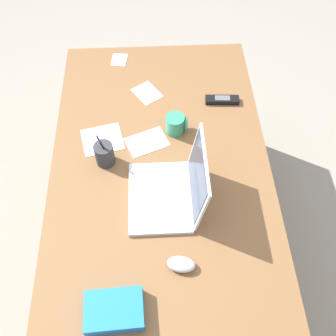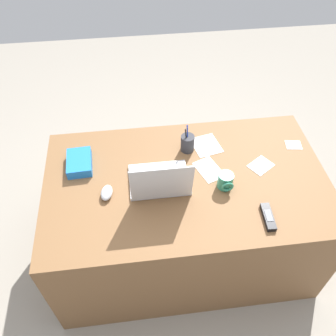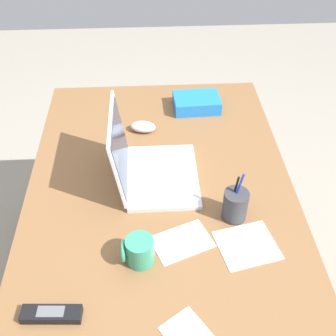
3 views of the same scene
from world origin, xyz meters
name	(u,v)px [view 1 (image 1 of 3)]	position (x,y,z in m)	size (l,w,h in m)	color
ground_plane	(163,239)	(0.00, 0.00, 0.00)	(6.00, 6.00, 0.00)	gray
desk	(162,208)	(0.00, 0.00, 0.35)	(1.52, 0.89, 0.70)	brown
laptop	(172,191)	(0.15, 0.04, 0.76)	(0.31, 0.28, 0.26)	silver
computer_mouse	(181,264)	(0.42, 0.05, 0.72)	(0.06, 0.10, 0.04)	silver
coffee_mug_white	(176,124)	(-0.19, 0.07, 0.75)	(0.08, 0.09, 0.09)	#338C6B
cordless_phone	(222,100)	(-0.35, 0.29, 0.71)	(0.05, 0.15, 0.03)	black
pen_holder	(104,154)	(-0.04, -0.22, 0.75)	(0.08, 0.08, 0.17)	#333338
snack_bag	(114,311)	(0.57, -0.17, 0.73)	(0.13, 0.19, 0.05)	blue
paper_note_near_laptop	(102,139)	(-0.16, -0.24, 0.70)	(0.15, 0.17, 0.00)	white
paper_note_left	(119,60)	(-0.66, -0.18, 0.70)	(0.09, 0.07, 0.00)	white
paper_note_right	(147,142)	(-0.13, -0.05, 0.70)	(0.11, 0.17, 0.00)	white
paper_note_front	(147,93)	(-0.42, -0.05, 0.70)	(0.13, 0.10, 0.00)	white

